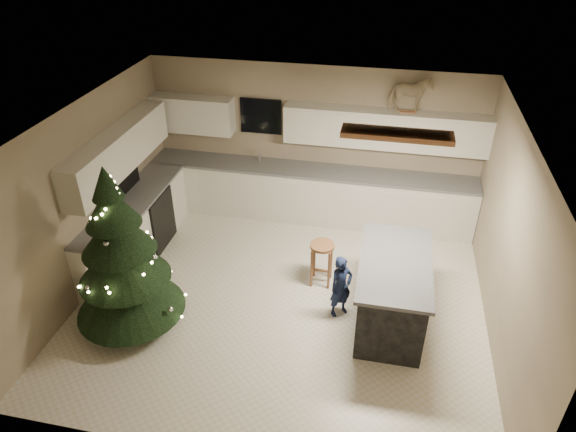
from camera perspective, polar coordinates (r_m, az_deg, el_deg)
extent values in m
plane|color=silver|center=(7.33, -0.56, -9.07)|extent=(5.50, 5.50, 0.00)
cube|color=tan|center=(8.73, 2.89, 8.21)|extent=(5.50, 0.02, 2.60)
cube|color=tan|center=(4.71, -7.35, -16.72)|extent=(5.50, 0.02, 2.60)
cube|color=tan|center=(7.55, -21.48, 1.83)|extent=(0.02, 5.00, 2.60)
cube|color=tan|center=(6.63, 23.33, -3.04)|extent=(0.02, 5.00, 2.60)
cube|color=silver|center=(5.95, -0.69, 10.12)|extent=(5.50, 5.00, 0.02)
cube|color=brown|center=(5.95, 12.01, 8.86)|extent=(1.25, 0.32, 0.06)
cube|color=white|center=(5.96, 11.97, 8.55)|extent=(1.15, 0.24, 0.02)
cube|color=silver|center=(8.84, 2.43, 2.40)|extent=(5.48, 0.60, 0.90)
cube|color=silver|center=(8.26, -16.51, -1.38)|extent=(0.60, 2.60, 0.90)
cube|color=slate|center=(8.61, 2.49, 5.08)|extent=(5.48, 0.62, 0.04)
cube|color=slate|center=(8.02, -16.96, 1.41)|extent=(0.62, 2.60, 0.04)
cube|color=silver|center=(8.93, -10.56, 11.06)|extent=(1.40, 0.35, 0.60)
cube|color=silver|center=(8.33, 10.71, 9.47)|extent=(3.20, 0.35, 0.60)
cube|color=silver|center=(7.83, -18.33, 6.88)|extent=(0.35, 2.60, 0.60)
cube|color=black|center=(8.71, -3.03, 11.02)|extent=(0.70, 0.04, 0.60)
cube|color=#99999E|center=(8.80, -3.32, 5.53)|extent=(0.55, 0.40, 0.06)
cylinder|color=#99999E|center=(8.82, -3.18, 6.74)|extent=(0.03, 0.03, 0.24)
cube|color=black|center=(8.48, -15.52, -0.31)|extent=(0.64, 0.75, 0.90)
cube|color=black|center=(8.30, -17.67, 3.39)|extent=(0.10, 0.75, 0.30)
cube|color=black|center=(6.86, 11.45, -8.36)|extent=(0.80, 1.60, 0.90)
cube|color=#383840|center=(6.56, 11.89, -5.20)|extent=(0.90, 1.70, 0.05)
cylinder|color=brown|center=(7.23, 3.83, -3.30)|extent=(0.35, 0.35, 0.04)
cylinder|color=brown|center=(7.34, 2.63, -5.88)|extent=(0.04, 0.04, 0.63)
cylinder|color=brown|center=(7.32, 4.56, -6.11)|extent=(0.04, 0.04, 0.63)
cylinder|color=brown|center=(7.54, 2.94, -4.74)|extent=(0.04, 0.04, 0.63)
cylinder|color=brown|center=(7.51, 4.81, -4.96)|extent=(0.04, 0.04, 0.63)
cube|color=brown|center=(7.49, 3.71, -6.07)|extent=(0.27, 0.03, 0.03)
cylinder|color=#3F2816|center=(7.20, -16.83, -10.11)|extent=(0.12, 0.12, 0.31)
cone|color=black|center=(6.94, -17.36, -7.60)|extent=(1.39, 1.39, 0.71)
cone|color=black|center=(6.67, -17.99, -4.54)|extent=(1.14, 1.14, 0.61)
cone|color=black|center=(6.44, -18.58, -1.62)|extent=(0.90, 0.90, 0.56)
cone|color=black|center=(6.26, -19.14, 1.11)|extent=(0.65, 0.65, 0.51)
cone|color=black|center=(6.12, -19.64, 3.56)|extent=(0.37, 0.37, 0.41)
sphere|color=#FFD88C|center=(6.86, -11.49, -10.55)|extent=(0.04, 0.04, 0.04)
sphere|color=#FFD88C|center=(7.04, -11.30, -8.54)|extent=(0.04, 0.04, 0.04)
sphere|color=#FFD88C|center=(7.23, -12.11, -6.83)|extent=(0.04, 0.04, 0.04)
sphere|color=#FFD88C|center=(7.37, -13.66, -5.59)|extent=(0.04, 0.04, 0.04)
sphere|color=#FFD88C|center=(7.45, -15.65, -4.90)|extent=(0.04, 0.04, 0.04)
sphere|color=#FFD88C|center=(7.45, -17.76, -4.75)|extent=(0.04, 0.04, 0.04)
sphere|color=#FFD88C|center=(7.37, -19.69, -5.05)|extent=(0.04, 0.04, 0.04)
sphere|color=#FFD88C|center=(7.21, -21.19, -5.69)|extent=(0.04, 0.04, 0.04)
sphere|color=#FFD88C|center=(7.01, -22.04, -6.50)|extent=(0.04, 0.04, 0.04)
sphere|color=#FFD88C|center=(6.79, -22.11, -7.27)|extent=(0.04, 0.04, 0.04)
sphere|color=#FFD88C|center=(6.58, -21.38, -7.82)|extent=(0.04, 0.04, 0.04)
sphere|color=#FFD88C|center=(6.42, -20.01, -7.94)|extent=(0.04, 0.04, 0.04)
sphere|color=#FFD88C|center=(6.33, -18.30, -7.54)|extent=(0.04, 0.04, 0.04)
sphere|color=#FFD88C|center=(6.31, -16.64, -6.66)|extent=(0.04, 0.04, 0.04)
sphere|color=#FFD88C|center=(6.35, -15.38, -5.43)|extent=(0.04, 0.04, 0.04)
sphere|color=#FFD88C|center=(6.44, -14.75, -4.07)|extent=(0.04, 0.04, 0.04)
sphere|color=#FFD88C|center=(6.55, -14.80, -2.77)|extent=(0.04, 0.04, 0.04)
sphere|color=#FFD88C|center=(6.65, -15.43, -1.70)|extent=(0.04, 0.04, 0.04)
sphere|color=#FFD88C|center=(6.72, -16.48, -0.91)|extent=(0.04, 0.04, 0.04)
sphere|color=#FFD88C|center=(6.74, -17.73, -0.44)|extent=(0.04, 0.04, 0.04)
sphere|color=#FFD88C|center=(6.71, -18.98, -0.24)|extent=(0.04, 0.04, 0.04)
sphere|color=#FFD88C|center=(6.64, -20.04, -0.23)|extent=(0.04, 0.04, 0.04)
sphere|color=#FFD88C|center=(6.53, -20.76, -0.34)|extent=(0.04, 0.04, 0.04)
sphere|color=#FFD88C|center=(6.41, -21.08, -0.44)|extent=(0.04, 0.04, 0.04)
sphere|color=#FFD88C|center=(6.29, -20.98, -0.43)|extent=(0.04, 0.04, 0.04)
sphere|color=#FFD88C|center=(6.19, -20.54, -0.24)|extent=(0.04, 0.04, 0.04)
sphere|color=#FFD88C|center=(6.12, -19.92, 0.15)|extent=(0.04, 0.04, 0.04)
sphere|color=#FFD88C|center=(6.08, -19.28, 0.74)|extent=(0.04, 0.04, 0.04)
sphere|color=#FFD88C|center=(6.08, -18.78, 1.46)|extent=(0.04, 0.04, 0.04)
sphere|color=#FFD88C|center=(6.09, -18.52, 2.22)|extent=(0.04, 0.04, 0.04)
sphere|color=#FFD88C|center=(6.11, -18.53, 2.95)|extent=(0.04, 0.04, 0.04)
sphere|color=#FFD88C|center=(6.13, -18.77, 3.61)|extent=(0.04, 0.04, 0.04)
sphere|color=#FFD88C|center=(6.13, -19.13, 4.16)|extent=(0.04, 0.04, 0.04)
sphere|color=silver|center=(6.79, -12.48, -9.44)|extent=(0.07, 0.07, 0.07)
sphere|color=silver|center=(7.35, -18.12, -4.77)|extent=(0.07, 0.07, 0.07)
sphere|color=silver|center=(6.56, -20.59, -8.05)|extent=(0.07, 0.07, 0.07)
sphere|color=silver|center=(6.59, -14.59, -4.39)|extent=(0.07, 0.07, 0.07)
sphere|color=silver|center=(6.81, -19.51, -1.91)|extent=(0.07, 0.07, 0.07)
sphere|color=silver|center=(6.27, -19.64, -2.88)|extent=(0.07, 0.07, 0.07)
sphere|color=silver|center=(6.35, -17.30, 0.28)|extent=(0.07, 0.07, 0.07)
sphere|color=silver|center=(6.31, -19.90, 1.75)|extent=(0.07, 0.07, 0.07)
sphere|color=silver|center=(6.11, -19.61, 2.98)|extent=(0.07, 0.07, 0.07)
imported|color=#101F3C|center=(6.84, 5.91, -7.81)|extent=(0.39, 0.38, 0.91)
cube|color=brown|center=(8.18, 13.15, 11.12)|extent=(0.25, 0.02, 0.02)
cube|color=brown|center=(8.26, 13.15, 11.31)|extent=(0.25, 0.02, 0.02)
imported|color=beige|center=(8.13, 13.39, 13.06)|extent=(0.69, 0.43, 0.54)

